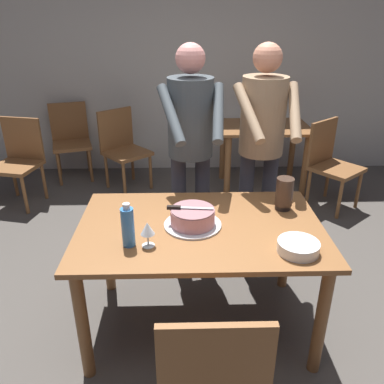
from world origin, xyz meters
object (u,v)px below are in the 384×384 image
object	(u,v)px
person_cutting_cake	(191,139)
background_chair_1	(71,138)
water_bottle	(128,226)
hurricane_lamp	(284,193)
background_chair_3	(19,159)
person_standing_beside	(262,137)
background_chair_0	(331,161)
cake_on_platter	(193,218)
plate_stack	(298,247)
main_dining_table	(200,242)
chair_near_side	(212,376)
cake_knife	(180,208)
wine_glass_near	(148,229)
background_chair_2	(123,146)
background_table	(263,140)

from	to	relation	value
person_cutting_cake	background_chair_1	size ratio (longest dim) A/B	1.91
water_bottle	hurricane_lamp	xyz separation A→B (m)	(0.93, 0.40, -0.01)
person_cutting_cake	background_chair_3	xyz separation A→B (m)	(-1.78, 1.24, -0.58)
background_chair_3	person_standing_beside	bearing A→B (deg)	-27.69
person_standing_beside	background_chair_0	world-z (taller)	person_standing_beside
cake_on_platter	plate_stack	bearing A→B (deg)	-27.91
background_chair_3	main_dining_table	bearing A→B (deg)	-46.32
chair_near_side	water_bottle	bearing A→B (deg)	122.59
hurricane_lamp	background_chair_1	world-z (taller)	hurricane_lamp
person_cutting_cake	background_chair_3	size ratio (longest dim) A/B	1.91
cake_knife	chair_near_side	size ratio (longest dim) A/B	0.30
person_standing_beside	background_chair_3	size ratio (longest dim) A/B	1.91
main_dining_table	person_standing_beside	distance (m)	0.95
background_chair_1	main_dining_table	bearing A→B (deg)	-60.97
background_chair_1	cake_knife	bearing A→B (deg)	-62.89
background_chair_1	cake_on_platter	bearing A→B (deg)	-61.74
hurricane_lamp	cake_on_platter	bearing A→B (deg)	-160.62
main_dining_table	chair_near_side	distance (m)	0.85
cake_on_platter	hurricane_lamp	xyz separation A→B (m)	(0.58, 0.21, 0.06)
water_bottle	chair_near_side	distance (m)	0.84
plate_stack	person_standing_beside	xyz separation A→B (m)	(-0.03, 0.99, 0.30)
cake_knife	wine_glass_near	world-z (taller)	wine_glass_near
background_chair_2	background_chair_0	bearing A→B (deg)	-13.86
wine_glass_near	person_standing_beside	distance (m)	1.21
water_bottle	background_chair_3	xyz separation A→B (m)	(-1.43, 2.11, -0.37)
water_bottle	background_table	distance (m)	2.73
wine_glass_near	background_chair_1	size ratio (longest dim) A/B	0.16
plate_stack	background_chair_0	world-z (taller)	background_chair_0
chair_near_side	background_chair_2	size ratio (longest dim) A/B	1.00
plate_stack	water_bottle	size ratio (longest dim) A/B	0.88
chair_near_side	background_chair_2	distance (m)	3.23
cake_knife	plate_stack	size ratio (longest dim) A/B	1.23
plate_stack	background_chair_2	distance (m)	2.89
background_table	background_chair_2	size ratio (longest dim) A/B	1.11
water_bottle	chair_near_side	size ratio (longest dim) A/B	0.28
person_standing_beside	background_table	xyz separation A→B (m)	(0.34, 1.52, -0.50)
main_dining_table	person_standing_beside	world-z (taller)	person_standing_beside
person_cutting_cake	person_standing_beside	distance (m)	0.52
background_chair_0	background_chair_1	bearing A→B (deg)	162.99
cake_on_platter	chair_near_side	world-z (taller)	chair_near_side
water_bottle	background_table	xyz separation A→B (m)	(1.21, 2.43, -0.29)
cake_on_platter	plate_stack	xyz separation A→B (m)	(0.55, -0.29, -0.02)
background_chair_2	cake_knife	bearing A→B (deg)	-73.78
main_dining_table	chair_near_side	xyz separation A→B (m)	(0.01, -0.84, -0.15)
cake_knife	person_standing_beside	bearing A→B (deg)	49.69
background_chair_0	main_dining_table	bearing A→B (deg)	-129.37
plate_stack	background_chair_2	world-z (taller)	background_chair_2
person_cutting_cake	background_table	size ratio (longest dim) A/B	1.72
person_cutting_cake	chair_near_side	bearing A→B (deg)	-87.97
chair_near_side	background_chair_2	xyz separation A→B (m)	(-0.79, 3.13, 0.00)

